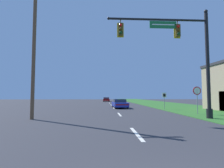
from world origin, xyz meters
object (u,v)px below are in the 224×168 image
at_px(far_car, 106,99).
at_px(utility_pole_near, 34,44).
at_px(signal_mast, 185,52).
at_px(car_ahead, 120,104).
at_px(route_sign_post, 164,97).
at_px(stop_sign, 197,94).

relative_size(far_car, utility_pole_near, 0.39).
relative_size(signal_mast, car_ahead, 1.81).
bearing_deg(signal_mast, route_sign_post, 80.64).
height_order(signal_mast, far_car, signal_mast).
distance_m(car_ahead, utility_pole_near, 14.42).
relative_size(far_car, stop_sign, 1.69).
bearing_deg(stop_sign, signal_mast, -129.81).
height_order(signal_mast, utility_pole_near, utility_pole_near).
bearing_deg(route_sign_post, far_car, 102.58).
relative_size(car_ahead, stop_sign, 1.83).
relative_size(stop_sign, route_sign_post, 1.23).
distance_m(far_car, utility_pole_near, 38.35).
bearing_deg(car_ahead, utility_pole_near, -123.53).
xyz_separation_m(signal_mast, stop_sign, (2.53, 3.03, -3.12)).
bearing_deg(stop_sign, route_sign_post, 101.67).
height_order(far_car, route_sign_post, route_sign_post).
height_order(stop_sign, utility_pole_near, utility_pole_near).
relative_size(car_ahead, far_car, 1.09).
xyz_separation_m(stop_sign, route_sign_post, (-1.13, 5.46, -0.34)).
xyz_separation_m(signal_mast, route_sign_post, (1.40, 8.49, -3.46)).
relative_size(signal_mast, far_car, 1.97).
bearing_deg(stop_sign, car_ahead, 126.22).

